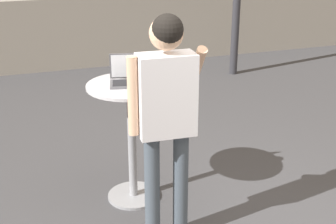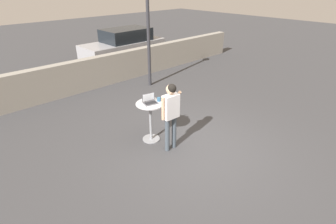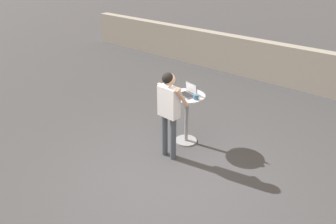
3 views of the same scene
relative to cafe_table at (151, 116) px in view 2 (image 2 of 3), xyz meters
name	(u,v)px [view 2 (image 2 of 3)]	position (x,y,z in m)	size (l,w,h in m)	color
ground_plane	(198,149)	(0.54, -1.11, -0.68)	(50.00, 50.00, 0.00)	#3D3D3F
pavement_kerb	(87,74)	(0.54, 4.30, -0.10)	(16.22, 0.35, 1.15)	gray
cafe_table	(151,116)	(0.00, 0.00, 0.00)	(0.70, 0.70, 1.02)	gray
laptop	(150,101)	(0.01, 0.02, 0.40)	(0.37, 0.31, 0.23)	#515156
coffee_mug	(159,99)	(0.24, -0.05, 0.39)	(0.13, 0.09, 0.09)	#336084
standing_person	(171,109)	(0.08, -0.64, 0.39)	(0.54, 0.36, 1.68)	#424C56
parked_car_near_street	(124,45)	(3.82, 6.63, 0.11)	(4.21, 1.89, 1.56)	#9E9EA3
street_lamp	(148,16)	(2.48, 3.05, 1.87)	(0.32, 0.32, 3.89)	#2D2D33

